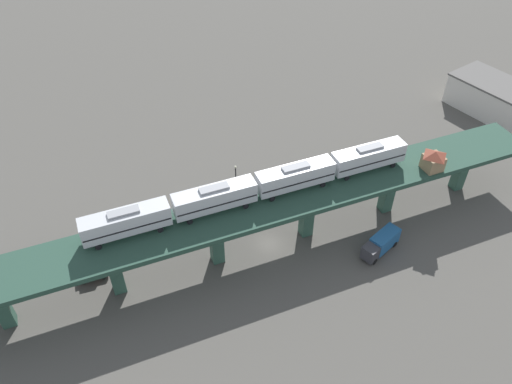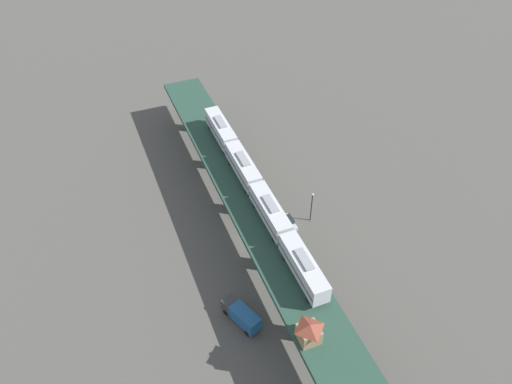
{
  "view_description": "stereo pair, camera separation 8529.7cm",
  "coord_description": "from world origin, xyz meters",
  "px_view_note": "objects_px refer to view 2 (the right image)",
  "views": [
    {
      "loc": [
        43.86,
        -31.26,
        58.68
      ],
      "look_at": [
        -1.68,
        -1.27,
        10.41
      ],
      "focal_mm": 35.0,
      "sensor_mm": 36.0,
      "label": 1
    },
    {
      "loc": [
        33.34,
        52.74,
        69.05
      ],
      "look_at": [
        -1.68,
        -1.27,
        10.41
      ],
      "focal_mm": 35.0,
      "sensor_mm": 36.0,
      "label": 2
    }
  ],
  "objects_px": {
    "subway_train": "(256,188)",
    "street_lamp": "(312,205)",
    "signal_hut": "(309,332)",
    "street_car_red": "(224,150)",
    "street_car_silver": "(288,222)",
    "delivery_truck": "(242,315)"
  },
  "relations": [
    {
      "from": "street_car_silver",
      "to": "street_lamp",
      "type": "distance_m",
      "value": 5.55
    },
    {
      "from": "street_car_red",
      "to": "signal_hut",
      "type": "bearing_deg",
      "value": 72.27
    },
    {
      "from": "signal_hut",
      "to": "street_car_silver",
      "type": "relative_size",
      "value": 0.82
    },
    {
      "from": "delivery_truck",
      "to": "street_lamp",
      "type": "xyz_separation_m",
      "value": [
        -23.05,
        -12.08,
        2.35
      ]
    },
    {
      "from": "signal_hut",
      "to": "delivery_truck",
      "type": "height_order",
      "value": "signal_hut"
    },
    {
      "from": "delivery_truck",
      "to": "street_car_red",
      "type": "bearing_deg",
      "value": -116.6
    },
    {
      "from": "signal_hut",
      "to": "street_car_red",
      "type": "height_order",
      "value": "signal_hut"
    },
    {
      "from": "subway_train",
      "to": "delivery_truck",
      "type": "xyz_separation_m",
      "value": [
        12.42,
        14.96,
        -9.69
      ]
    },
    {
      "from": "delivery_truck",
      "to": "street_car_silver",
      "type": "bearing_deg",
      "value": -144.71
    },
    {
      "from": "street_lamp",
      "to": "subway_train",
      "type": "bearing_deg",
      "value": -15.19
    },
    {
      "from": "subway_train",
      "to": "street_lamp",
      "type": "relative_size",
      "value": 7.12
    },
    {
      "from": "street_car_silver",
      "to": "street_car_red",
      "type": "relative_size",
      "value": 0.98
    },
    {
      "from": "street_car_silver",
      "to": "street_car_red",
      "type": "xyz_separation_m",
      "value": [
        -1.03,
        -26.05,
        0.0
      ]
    },
    {
      "from": "street_car_silver",
      "to": "delivery_truck",
      "type": "xyz_separation_m",
      "value": [
        18.62,
        13.18,
        0.82
      ]
    },
    {
      "from": "street_car_red",
      "to": "delivery_truck",
      "type": "xyz_separation_m",
      "value": [
        19.65,
        39.23,
        0.82
      ]
    },
    {
      "from": "subway_train",
      "to": "street_car_red",
      "type": "relative_size",
      "value": 10.48
    },
    {
      "from": "signal_hut",
      "to": "delivery_truck",
      "type": "bearing_deg",
      "value": -75.55
    },
    {
      "from": "subway_train",
      "to": "delivery_truck",
      "type": "distance_m",
      "value": 21.73
    },
    {
      "from": "street_car_silver",
      "to": "delivery_truck",
      "type": "bearing_deg",
      "value": 35.29
    },
    {
      "from": "subway_train",
      "to": "signal_hut",
      "type": "xyz_separation_m",
      "value": [
        9.25,
        27.27,
        -0.74
      ]
    },
    {
      "from": "subway_train",
      "to": "street_car_red",
      "type": "height_order",
      "value": "subway_train"
    },
    {
      "from": "street_car_silver",
      "to": "delivery_truck",
      "type": "distance_m",
      "value": 22.83
    }
  ]
}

